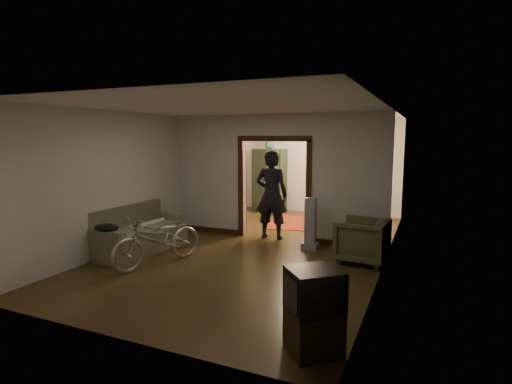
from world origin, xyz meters
The scene contains 24 objects.
floor centered at (0.00, 0.00, 0.00)m, with size 5.00×8.50×0.01m, color #31230F.
ceiling centered at (0.00, 0.00, 2.80)m, with size 5.00×8.50×0.01m, color white.
wall_back centered at (0.00, 4.25, 1.40)m, with size 5.00×0.02×2.80m, color beige.
wall_left centered at (-2.50, 0.00, 1.40)m, with size 0.02×8.50×2.80m, color beige.
wall_right centered at (2.50, 0.00, 1.40)m, with size 0.02×8.50×2.80m, color beige.
partition_wall centered at (0.00, 0.75, 1.40)m, with size 5.00×0.14×2.80m, color beige.
door_casing centered at (0.00, 0.75, 1.10)m, with size 1.74×0.20×2.32m, color #311A0B.
far_window centered at (0.70, 4.21, 1.55)m, with size 0.98×0.06×1.28m, color black.
chandelier centered at (0.00, 2.50, 2.35)m, with size 0.24×0.24×0.24m, color #FFE0A5.
light_switch centered at (1.05, 0.68, 1.25)m, with size 0.08×0.01×0.12m, color silver.
sofa centered at (-2.15, -1.31, 0.46)m, with size 0.90×1.99×0.92m, color #666444.
rolled_paper centered at (-2.05, -1.01, 0.53)m, with size 0.10×0.10×0.77m, color beige.
jacket centered at (-2.10, -2.22, 0.68)m, with size 0.47×0.35×0.14m, color black.
bicycle centered at (-1.22, -1.89, 0.47)m, with size 0.63×1.80×0.95m, color silver.
armchair centered at (2.10, -0.23, 0.41)m, with size 0.87×0.89×0.81m, color #464D2B.
tv_stand centered at (2.13, -3.63, 0.24)m, with size 0.53×0.48×0.48m, color black.
crt_tv centered at (2.13, -3.63, 0.69)m, with size 0.53×0.48×0.46m, color black.
vacuum centered at (0.99, 0.22, 0.54)m, with size 0.33×0.26×1.07m, color gray.
person centered at (-0.06, 0.71, 1.00)m, with size 0.73×0.48×2.00m, color black.
oriental_rug centered at (-0.03, 2.57, 0.01)m, with size 1.49×1.95×0.01m, color maroon.
locker centered at (-1.33, 3.76, 0.97)m, with size 0.97×0.54×1.94m, color #22311D.
globe centered at (-1.33, 3.76, 1.94)m, with size 0.28×0.28×0.28m, color #1E5972.
desk centered at (1.09, 3.64, 0.33)m, with size 0.89×0.50×0.66m, color black.
desk_chair centered at (0.71, 3.20, 0.44)m, with size 0.39×0.39×0.87m, color black.
Camera 1 is at (3.17, -7.56, 2.29)m, focal length 28.00 mm.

